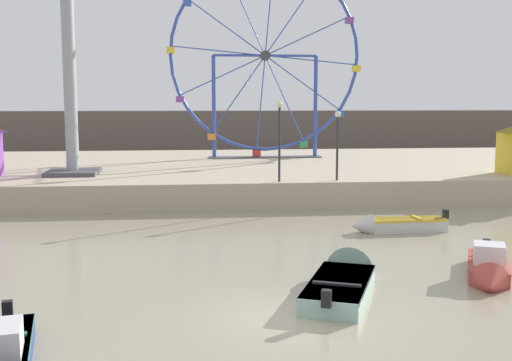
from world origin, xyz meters
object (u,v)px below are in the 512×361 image
at_px(motorboat_seafoam, 345,279).
at_px(promenade_lamp_far, 337,135).
at_px(ferris_wheel_blue_frame, 265,59).
at_px(promenade_lamp_near, 279,130).
at_px(drop_tower_steel_tower, 68,38).
at_px(motorboat_faded_red, 489,269).
at_px(motorboat_pale_grey, 395,225).

bearing_deg(motorboat_seafoam, promenade_lamp_far, 10.30).
bearing_deg(ferris_wheel_blue_frame, promenade_lamp_near, -93.71).
xyz_separation_m(drop_tower_steel_tower, promenade_lamp_near, (11.04, -4.32, -4.81)).
height_order(motorboat_faded_red, promenade_lamp_near, promenade_lamp_near).
bearing_deg(motorboat_seafoam, drop_tower_steel_tower, 53.91).
xyz_separation_m(motorboat_faded_red, drop_tower_steel_tower, (-15.68, 17.76, 8.51)).
bearing_deg(motorboat_seafoam, ferris_wheel_blue_frame, 20.74).
xyz_separation_m(ferris_wheel_blue_frame, drop_tower_steel_tower, (-11.91, -9.08, 0.42)).
distance_m(motorboat_seafoam, drop_tower_steel_tower, 22.88).
height_order(ferris_wheel_blue_frame, promenade_lamp_near, ferris_wheel_blue_frame).
bearing_deg(promenade_lamp_far, drop_tower_steel_tower, 163.76).
bearing_deg(motorboat_pale_grey, ferris_wheel_blue_frame, -83.39).
xyz_separation_m(motorboat_seafoam, promenade_lamp_near, (0.00, 13.80, 3.76)).
relative_size(motorboat_faded_red, drop_tower_steel_tower, 0.27).
bearing_deg(promenade_lamp_near, ferris_wheel_blue_frame, 86.29).
xyz_separation_m(drop_tower_steel_tower, promenade_lamp_far, (14.09, -4.10, -5.09)).
distance_m(motorboat_pale_grey, drop_tower_steel_tower, 20.27).
relative_size(motorboat_seafoam, promenade_lamp_near, 1.27).
relative_size(motorboat_seafoam, ferris_wheel_blue_frame, 0.37).
xyz_separation_m(motorboat_seafoam, ferris_wheel_blue_frame, (0.87, 27.21, 8.15)).
relative_size(motorboat_faded_red, promenade_lamp_far, 1.15).
distance_m(ferris_wheel_blue_frame, promenade_lamp_near, 14.14).
bearing_deg(promenade_lamp_far, motorboat_faded_red, -83.36).
relative_size(motorboat_pale_grey, ferris_wheel_blue_frame, 0.31).
xyz_separation_m(motorboat_seafoam, drop_tower_steel_tower, (-11.04, 18.12, 8.57)).
relative_size(ferris_wheel_blue_frame, promenade_lamp_near, 3.44).
height_order(motorboat_pale_grey, drop_tower_steel_tower, drop_tower_steel_tower).
height_order(motorboat_faded_red, promenade_lamp_far, promenade_lamp_far).
height_order(motorboat_seafoam, ferris_wheel_blue_frame, ferris_wheel_blue_frame).
bearing_deg(promenade_lamp_far, ferris_wheel_blue_frame, 99.38).
xyz_separation_m(motorboat_seafoam, motorboat_faded_red, (4.64, 0.36, 0.06)).
bearing_deg(motorboat_faded_red, promenade_lamp_far, -149.22).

